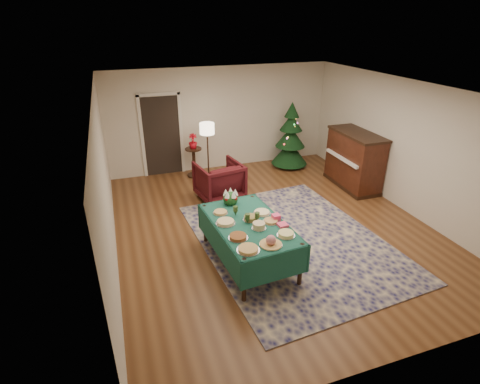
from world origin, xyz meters
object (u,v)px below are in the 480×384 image
object	(u,v)px
floor_lamp	(207,132)
piano	(354,161)
christmas_tree	(290,138)
side_table	(194,163)
buffet_table	(249,231)
armchair	(219,179)
potted_plant	(193,144)
gift_box	(276,217)

from	to	relation	value
floor_lamp	piano	size ratio (longest dim) A/B	0.94
christmas_tree	piano	world-z (taller)	christmas_tree
floor_lamp	side_table	distance (m)	1.01
buffet_table	piano	bearing A→B (deg)	31.41
christmas_tree	armchair	bearing A→B (deg)	-150.81
potted_plant	buffet_table	bearing A→B (deg)	-89.56
gift_box	side_table	distance (m)	4.13
side_table	potted_plant	size ratio (longest dim) A/B	1.99
floor_lamp	armchair	bearing A→B (deg)	-92.23
floor_lamp	potted_plant	world-z (taller)	floor_lamp
potted_plant	christmas_tree	bearing A→B (deg)	-3.41
floor_lamp	side_table	size ratio (longest dim) A/B	1.96
christmas_tree	piano	size ratio (longest dim) A/B	1.13
side_table	armchair	bearing A→B (deg)	-80.83
gift_box	christmas_tree	size ratio (longest dim) A/B	0.07
buffet_table	potted_plant	bearing A→B (deg)	90.44
buffet_table	side_table	xyz separation A→B (m)	(-0.03, 4.03, -0.24)
armchair	christmas_tree	distance (m)	2.80
floor_lamp	christmas_tree	bearing A→B (deg)	5.20
potted_plant	piano	world-z (taller)	piano
side_table	piano	world-z (taller)	piano
side_table	buffet_table	bearing A→B (deg)	-89.56
side_table	potted_plant	xyz separation A→B (m)	(0.00, 0.00, 0.50)
armchair	floor_lamp	distance (m)	1.38
gift_box	side_table	world-z (taller)	gift_box
piano	floor_lamp	bearing A→B (deg)	155.05
armchair	christmas_tree	world-z (taller)	christmas_tree
armchair	piano	size ratio (longest dim) A/B	0.61
potted_plant	armchair	bearing A→B (deg)	-80.83
floor_lamp	potted_plant	distance (m)	0.62
potted_plant	piano	bearing A→B (deg)	-28.08
side_table	potted_plant	world-z (taller)	potted_plant
potted_plant	christmas_tree	size ratio (longest dim) A/B	0.21
buffet_table	armchair	xyz separation A→B (m)	(0.21, 2.51, -0.12)
gift_box	potted_plant	xyz separation A→B (m)	(-0.49, 4.08, 0.06)
buffet_table	piano	size ratio (longest dim) A/B	1.28
floor_lamp	christmas_tree	distance (m)	2.43
gift_box	potted_plant	world-z (taller)	potted_plant
side_table	christmas_tree	distance (m)	2.71
floor_lamp	piano	xyz separation A→B (m)	(3.25, -1.51, -0.60)
christmas_tree	floor_lamp	bearing A→B (deg)	-174.80
gift_box	armchair	world-z (taller)	armchair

